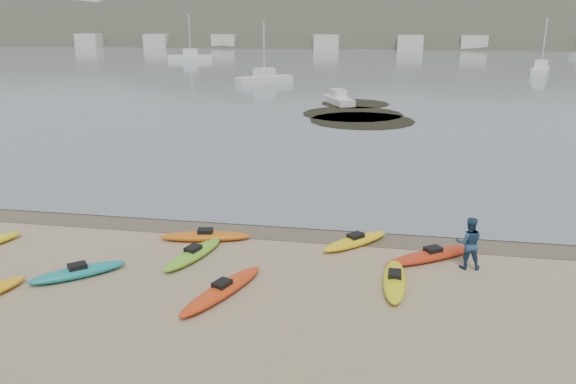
# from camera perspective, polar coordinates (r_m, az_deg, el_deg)

# --- Properties ---
(ground) EXTENTS (600.00, 600.00, 0.00)m
(ground) POSITION_cam_1_polar(r_m,az_deg,el_deg) (22.33, 0.00, -3.68)
(ground) COLOR tan
(ground) RESTS_ON ground
(wet_sand) EXTENTS (60.00, 60.00, 0.00)m
(wet_sand) POSITION_cam_1_polar(r_m,az_deg,el_deg) (22.05, -0.14, -3.95)
(wet_sand) COLOR brown
(wet_sand) RESTS_ON ground
(water) EXTENTS (1200.00, 1200.00, 0.00)m
(water) POSITION_cam_1_polar(r_m,az_deg,el_deg) (320.67, 9.87, 15.38)
(water) COLOR slate
(water) RESTS_ON ground
(kayaks) EXTENTS (24.22, 9.81, 0.34)m
(kayaks) POSITION_cam_1_polar(r_m,az_deg,el_deg) (18.97, -4.46, -7.06)
(kayaks) COLOR red
(kayaks) RESTS_ON ground
(person_east) EXTENTS (0.88, 0.70, 1.77)m
(person_east) POSITION_cam_1_polar(r_m,az_deg,el_deg) (19.47, 17.89, -4.94)
(person_east) COLOR navy
(person_east) RESTS_ON ground
(kelp_mats) EXTENTS (9.67, 17.24, 0.04)m
(kelp_mats) POSITION_cam_1_polar(r_m,az_deg,el_deg) (50.20, 6.97, 7.89)
(kelp_mats) COLOR black
(kelp_mats) RESTS_ON water
(moored_boats) EXTENTS (88.95, 84.87, 1.26)m
(moored_boats) POSITION_cam_1_polar(r_m,az_deg,el_deg) (101.61, 9.32, 12.67)
(moored_boats) COLOR silver
(moored_boats) RESTS_ON ground
(far_hills) EXTENTS (550.00, 135.00, 80.00)m
(far_hills) POSITION_cam_1_polar(r_m,az_deg,el_deg) (218.77, 19.80, 9.79)
(far_hills) COLOR #384235
(far_hills) RESTS_ON ground
(far_town) EXTENTS (199.00, 5.00, 4.00)m
(far_town) POSITION_cam_1_polar(r_m,az_deg,el_deg) (165.68, 11.34, 14.67)
(far_town) COLOR beige
(far_town) RESTS_ON ground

